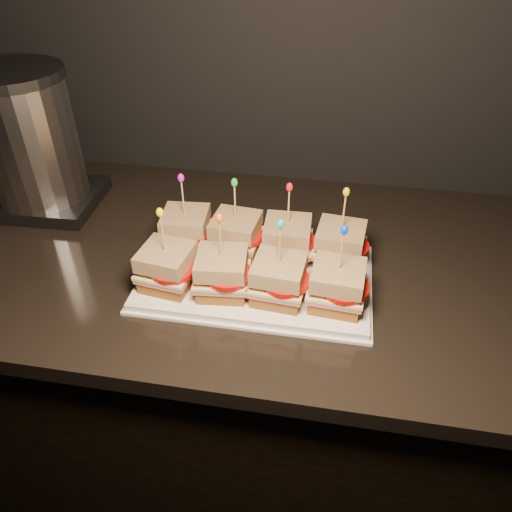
# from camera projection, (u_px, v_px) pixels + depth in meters

# --- Properties ---
(cabinet) EXTENTS (2.61, 0.63, 0.84)m
(cabinet) POSITION_uv_depth(u_px,v_px,m) (361.00, 412.00, 1.22)
(cabinet) COLOR black
(cabinet) RESTS_ON ground
(granite_slab) EXTENTS (2.65, 0.67, 0.03)m
(granite_slab) POSITION_uv_depth(u_px,v_px,m) (390.00, 275.00, 0.96)
(granite_slab) COLOR black
(granite_slab) RESTS_ON cabinet
(platter) EXTENTS (0.41, 0.25, 0.02)m
(platter) POSITION_uv_depth(u_px,v_px,m) (256.00, 276.00, 0.92)
(platter) COLOR white
(platter) RESTS_ON granite_slab
(platter_rim) EXTENTS (0.42, 0.27, 0.01)m
(platter_rim) POSITION_uv_depth(u_px,v_px,m) (256.00, 278.00, 0.92)
(platter_rim) COLOR white
(platter_rim) RESTS_ON granite_slab
(sandwich_0_bread_bot) EXTENTS (0.09, 0.09, 0.02)m
(sandwich_0_bread_bot) POSITION_uv_depth(u_px,v_px,m) (187.00, 241.00, 0.97)
(sandwich_0_bread_bot) COLOR #5F320E
(sandwich_0_bread_bot) RESTS_ON platter
(sandwich_0_ham) EXTENTS (0.10, 0.09, 0.01)m
(sandwich_0_ham) POSITION_uv_depth(u_px,v_px,m) (187.00, 234.00, 0.96)
(sandwich_0_ham) COLOR #B25251
(sandwich_0_ham) RESTS_ON sandwich_0_bread_bot
(sandwich_0_cheese) EXTENTS (0.10, 0.10, 0.01)m
(sandwich_0_cheese) POSITION_uv_depth(u_px,v_px,m) (186.00, 231.00, 0.96)
(sandwich_0_cheese) COLOR #EEDF95
(sandwich_0_cheese) RESTS_ON sandwich_0_ham
(sandwich_0_tomato) EXTENTS (0.08, 0.08, 0.01)m
(sandwich_0_tomato) POSITION_uv_depth(u_px,v_px,m) (191.00, 230.00, 0.95)
(sandwich_0_tomato) COLOR #AE0E07
(sandwich_0_tomato) RESTS_ON sandwich_0_cheese
(sandwich_0_bread_top) EXTENTS (0.09, 0.09, 0.03)m
(sandwich_0_bread_top) POSITION_uv_depth(u_px,v_px,m) (185.00, 220.00, 0.94)
(sandwich_0_bread_top) COLOR #643112
(sandwich_0_bread_top) RESTS_ON sandwich_0_tomato
(sandwich_0_pick) EXTENTS (0.00, 0.00, 0.09)m
(sandwich_0_pick) POSITION_uv_depth(u_px,v_px,m) (183.00, 200.00, 0.92)
(sandwich_0_pick) COLOR tan
(sandwich_0_pick) RESTS_ON sandwich_0_bread_top
(sandwich_0_frill) EXTENTS (0.01, 0.01, 0.02)m
(sandwich_0_frill) POSITION_uv_depth(u_px,v_px,m) (181.00, 178.00, 0.89)
(sandwich_0_frill) COLOR #C40FBF
(sandwich_0_frill) RESTS_ON sandwich_0_pick
(sandwich_1_bread_bot) EXTENTS (0.09, 0.09, 0.02)m
(sandwich_1_bread_bot) POSITION_uv_depth(u_px,v_px,m) (236.00, 246.00, 0.96)
(sandwich_1_bread_bot) COLOR #5F320E
(sandwich_1_bread_bot) RESTS_ON platter
(sandwich_1_ham) EXTENTS (0.10, 0.10, 0.01)m
(sandwich_1_ham) POSITION_uv_depth(u_px,v_px,m) (236.00, 239.00, 0.95)
(sandwich_1_ham) COLOR #B25251
(sandwich_1_ham) RESTS_ON sandwich_1_bread_bot
(sandwich_1_cheese) EXTENTS (0.10, 0.10, 0.01)m
(sandwich_1_cheese) POSITION_uv_depth(u_px,v_px,m) (236.00, 236.00, 0.95)
(sandwich_1_cheese) COLOR #EEDF95
(sandwich_1_cheese) RESTS_ON sandwich_1_ham
(sandwich_1_tomato) EXTENTS (0.08, 0.08, 0.01)m
(sandwich_1_tomato) POSITION_uv_depth(u_px,v_px,m) (241.00, 235.00, 0.94)
(sandwich_1_tomato) COLOR #AE0E07
(sandwich_1_tomato) RESTS_ON sandwich_1_cheese
(sandwich_1_bread_top) EXTENTS (0.09, 0.09, 0.03)m
(sandwich_1_bread_top) POSITION_uv_depth(u_px,v_px,m) (236.00, 225.00, 0.93)
(sandwich_1_bread_top) COLOR #643112
(sandwich_1_bread_top) RESTS_ON sandwich_1_tomato
(sandwich_1_pick) EXTENTS (0.00, 0.00, 0.09)m
(sandwich_1_pick) POSITION_uv_depth(u_px,v_px,m) (235.00, 204.00, 0.90)
(sandwich_1_pick) COLOR tan
(sandwich_1_pick) RESTS_ON sandwich_1_bread_top
(sandwich_1_frill) EXTENTS (0.01, 0.01, 0.02)m
(sandwich_1_frill) POSITION_uv_depth(u_px,v_px,m) (234.00, 182.00, 0.88)
(sandwich_1_frill) COLOR green
(sandwich_1_frill) RESTS_ON sandwich_1_pick
(sandwich_2_bread_bot) EXTENTS (0.09, 0.09, 0.02)m
(sandwich_2_bread_bot) POSITION_uv_depth(u_px,v_px,m) (287.00, 251.00, 0.95)
(sandwich_2_bread_bot) COLOR #5F320E
(sandwich_2_bread_bot) RESTS_ON platter
(sandwich_2_ham) EXTENTS (0.09, 0.09, 0.01)m
(sandwich_2_ham) POSITION_uv_depth(u_px,v_px,m) (287.00, 244.00, 0.94)
(sandwich_2_ham) COLOR #B25251
(sandwich_2_ham) RESTS_ON sandwich_2_bread_bot
(sandwich_2_cheese) EXTENTS (0.10, 0.09, 0.01)m
(sandwich_2_cheese) POSITION_uv_depth(u_px,v_px,m) (287.00, 241.00, 0.93)
(sandwich_2_cheese) COLOR #EEDF95
(sandwich_2_cheese) RESTS_ON sandwich_2_ham
(sandwich_2_tomato) EXTENTS (0.08, 0.08, 0.01)m
(sandwich_2_tomato) POSITION_uv_depth(u_px,v_px,m) (293.00, 241.00, 0.92)
(sandwich_2_tomato) COLOR #AE0E07
(sandwich_2_tomato) RESTS_ON sandwich_2_cheese
(sandwich_2_bread_top) EXTENTS (0.09, 0.09, 0.03)m
(sandwich_2_bread_top) POSITION_uv_depth(u_px,v_px,m) (288.00, 230.00, 0.92)
(sandwich_2_bread_top) COLOR #643112
(sandwich_2_bread_top) RESTS_ON sandwich_2_tomato
(sandwich_2_pick) EXTENTS (0.00, 0.00, 0.09)m
(sandwich_2_pick) POSITION_uv_depth(u_px,v_px,m) (288.00, 209.00, 0.89)
(sandwich_2_pick) COLOR tan
(sandwich_2_pick) RESTS_ON sandwich_2_bread_top
(sandwich_2_frill) EXTENTS (0.01, 0.01, 0.02)m
(sandwich_2_frill) POSITION_uv_depth(u_px,v_px,m) (289.00, 187.00, 0.86)
(sandwich_2_frill) COLOR red
(sandwich_2_frill) RESTS_ON sandwich_2_pick
(sandwich_3_bread_bot) EXTENTS (0.09, 0.09, 0.02)m
(sandwich_3_bread_bot) POSITION_uv_depth(u_px,v_px,m) (338.00, 256.00, 0.93)
(sandwich_3_bread_bot) COLOR #5F320E
(sandwich_3_bread_bot) RESTS_ON platter
(sandwich_3_ham) EXTENTS (0.10, 0.10, 0.01)m
(sandwich_3_ham) POSITION_uv_depth(u_px,v_px,m) (339.00, 250.00, 0.92)
(sandwich_3_ham) COLOR #B25251
(sandwich_3_ham) RESTS_ON sandwich_3_bread_bot
(sandwich_3_cheese) EXTENTS (0.10, 0.10, 0.01)m
(sandwich_3_cheese) POSITION_uv_depth(u_px,v_px,m) (339.00, 247.00, 0.92)
(sandwich_3_cheese) COLOR #EEDF95
(sandwich_3_cheese) RESTS_ON sandwich_3_ham
(sandwich_3_tomato) EXTENTS (0.08, 0.08, 0.01)m
(sandwich_3_tomato) POSITION_uv_depth(u_px,v_px,m) (346.00, 246.00, 0.91)
(sandwich_3_tomato) COLOR #AE0E07
(sandwich_3_tomato) RESTS_ON sandwich_3_cheese
(sandwich_3_bread_top) EXTENTS (0.09, 0.09, 0.03)m
(sandwich_3_bread_top) POSITION_uv_depth(u_px,v_px,m) (341.00, 235.00, 0.90)
(sandwich_3_bread_top) COLOR #643112
(sandwich_3_bread_top) RESTS_ON sandwich_3_tomato
(sandwich_3_pick) EXTENTS (0.00, 0.00, 0.09)m
(sandwich_3_pick) POSITION_uv_depth(u_px,v_px,m) (344.00, 214.00, 0.88)
(sandwich_3_pick) COLOR tan
(sandwich_3_pick) RESTS_ON sandwich_3_bread_top
(sandwich_3_frill) EXTENTS (0.01, 0.01, 0.02)m
(sandwich_3_frill) POSITION_uv_depth(u_px,v_px,m) (346.00, 192.00, 0.85)
(sandwich_3_frill) COLOR #F4B111
(sandwich_3_frill) RESTS_ON sandwich_3_pick
(sandwich_4_bread_bot) EXTENTS (0.09, 0.09, 0.02)m
(sandwich_4_bread_bot) POSITION_uv_depth(u_px,v_px,m) (169.00, 279.00, 0.88)
(sandwich_4_bread_bot) COLOR #5F320E
(sandwich_4_bread_bot) RESTS_ON platter
(sandwich_4_ham) EXTENTS (0.10, 0.10, 0.01)m
(sandwich_4_ham) POSITION_uv_depth(u_px,v_px,m) (168.00, 272.00, 0.87)
(sandwich_4_ham) COLOR #B25251
(sandwich_4_ham) RESTS_ON sandwich_4_bread_bot
(sandwich_4_cheese) EXTENTS (0.10, 0.10, 0.01)m
(sandwich_4_cheese) POSITION_uv_depth(u_px,v_px,m) (168.00, 269.00, 0.87)
(sandwich_4_cheese) COLOR #EEDF95
(sandwich_4_cheese) RESTS_ON sandwich_4_ham
(sandwich_4_tomato) EXTENTS (0.08, 0.08, 0.01)m
(sandwich_4_tomato) POSITION_uv_depth(u_px,v_px,m) (173.00, 268.00, 0.86)
(sandwich_4_tomato) COLOR #AE0E07
(sandwich_4_tomato) RESTS_ON sandwich_4_cheese
(sandwich_4_bread_top) EXTENTS (0.10, 0.10, 0.03)m
(sandwich_4_bread_top) POSITION_uv_depth(u_px,v_px,m) (166.00, 257.00, 0.85)
(sandwich_4_bread_top) COLOR #643112
(sandwich_4_bread_top) RESTS_ON sandwich_4_tomato
(sandwich_4_pick) EXTENTS (0.00, 0.00, 0.09)m
(sandwich_4_pick) POSITION_uv_depth(u_px,v_px,m) (163.00, 235.00, 0.83)
(sandwich_4_pick) COLOR tan
(sandwich_4_pick) RESTS_ON sandwich_4_bread_top
(sandwich_4_frill) EXTENTS (0.01, 0.01, 0.02)m
(sandwich_4_frill) POSITION_uv_depth(u_px,v_px,m) (160.00, 212.00, 0.80)
(sandwich_4_frill) COLOR yellow
(sandwich_4_frill) RESTS_ON sandwich_4_pick
(sandwich_5_bread_bot) EXTENTS (0.09, 0.09, 0.02)m
(sandwich_5_bread_bot) POSITION_uv_depth(u_px,v_px,m) (223.00, 285.00, 0.87)
(sandwich_5_bread_bot) COLOR #5F320E
(sandwich_5_bread_bot) RESTS_ON platter
(sandwich_5_ham) EXTENTS (0.10, 0.10, 0.01)m
(sandwich_5_ham) POSITION_uv_depth(u_px,v_px,m) (222.00, 278.00, 0.86)
(sandwich_5_ham) COLOR #B25251
(sandwich_5_ham) RESTS_ON sandwich_5_bread_bot
(sandwich_5_cheese) EXTENTS (0.10, 0.10, 0.01)m
(sandwich_5_cheese) POSITION_uv_depth(u_px,v_px,m) (222.00, 275.00, 0.86)
(sandwich_5_cheese) COLOR #EEDF95
(sandwich_5_cheese) RESTS_ON sandwich_5_ham
(sandwich_5_tomato) EXTENTS (0.08, 0.08, 0.01)m
(sandwich_5_tomato) POSITION_uv_depth(u_px,v_px,m) (228.00, 274.00, 0.84)
(sandwich_5_tomato) COLOR #AE0E07
(sandwich_5_tomato) RESTS_ON sandwich_5_cheese
(sandwich_5_bread_top) EXTENTS (0.09, 0.09, 0.03)m
(sandwich_5_bread_top) POSITION_uv_depth(u_px,v_px,m) (222.00, 263.00, 0.84)
(sandwich_5_bread_top) COLOR #643112
(sandwich_5_bread_top) RESTS_ON sandwich_5_tomato
(sandwich_5_pick) EXTENTS (0.00, 0.00, 0.09)m
(sandwich_5_pick) POSITION_uv_depth(u_px,v_px,m) (220.00, 241.00, 0.81)
(sandwich_5_pick) COLOR tan
(sandwich_5_pick) RESTS_ON sandwich_5_bread_top
(sandwich_5_frill) EXTENTS (0.01, 0.01, 0.02)m
(sandwich_5_frill) POSITION_uv_depth(u_px,v_px,m) (219.00, 218.00, 0.79)
(sandwich_5_frill) COLOR orange
(sandwich_5_frill) RESTS_ON sandwich_5_pick
(sandwich_6_bread_bot) EXTENTS (0.09, 0.09, 0.02)m
(sandwich_6_bread_bot) POSITION_uv_depth(u_px,v_px,m) (278.00, 291.00, 0.86)
(sandwich_6_bread_bot) COLOR #5F320E
(sandwich_6_bread_bot) RESTS_ON platter
(sandwich_6_ham) EXTENTS (0.10, 0.09, 0.01)m
(sandwich_6_ham) POSITION_uv_depth(u_px,v_px,m) (278.00, 284.00, 0.85)
(sandwich_6_ham) COLOR #B25251
(sandwich_6_ham) RESTS_ON sandwich_6_bread_bot
(sandwich_6_cheese) EXTENTS (0.10, 0.10, 0.01)m
(sandwich_6_cheese) POSITION_uv_depth(u_px,v_px,m) (279.00, 281.00, 0.84)
(sandwich_6_cheese) COLOR #EEDF95
(sandwich_6_cheese) RESTS_ON sandwich_6_ham
(sandwich_6_tomato) EXTENTS (0.08, 0.08, 0.01)m
(sandwich_6_tomato) POSITION_uv_depth(u_px,v_px,m) (285.00, 281.00, 0.83)
(sandwich_6_tomato) COLOR #AE0E07
(sandwich_6_tomato) RESTS_ON sandwich_6_cheese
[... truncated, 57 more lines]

